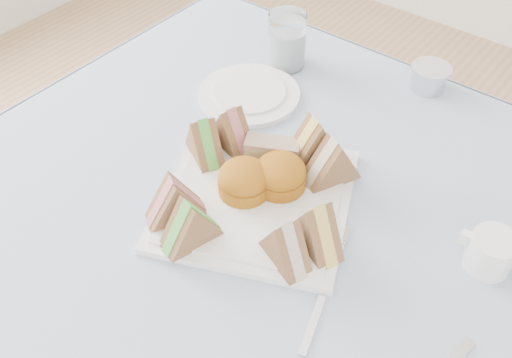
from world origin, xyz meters
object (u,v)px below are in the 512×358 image
Objects in this scene: table at (253,344)px; serving_plate at (256,199)px; water_glass at (287,41)px; creamer_jug at (491,252)px.

serving_plate is (-0.02, 0.03, 0.38)m from table.
creamer_jug is (0.50, -0.23, -0.03)m from water_glass.
creamer_jug reaches higher than table.
creamer_jug is (0.31, 0.13, 0.40)m from table.
water_glass is 1.70× the size of creamer_jug.
serving_plate is 0.34m from creamer_jug.
serving_plate is at bearing 118.82° from table.
creamer_jug is at bearing -5.93° from serving_plate.
creamer_jug is (0.32, 0.10, 0.02)m from serving_plate.
water_glass is (-0.18, 0.33, 0.05)m from serving_plate.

